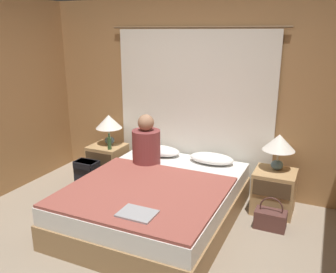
{
  "coord_description": "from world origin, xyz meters",
  "views": [
    {
      "loc": [
        1.64,
        -2.52,
        2.08
      ],
      "look_at": [
        0.0,
        1.04,
        0.92
      ],
      "focal_mm": 38.0,
      "sensor_mm": 36.0,
      "label": 1
    }
  ],
  "objects_px": {
    "lamp_left": "(109,123)",
    "laptop_on_bed": "(137,214)",
    "bed": "(156,202)",
    "person_left_in_bed": "(146,144)",
    "pillow_left": "(160,151)",
    "lamp_right": "(279,144)",
    "handbag_on_floor": "(270,219)",
    "nightstand_left": "(108,162)",
    "beer_bottle_on_left_stand": "(109,143)",
    "backpack_on_floor": "(87,174)",
    "nightstand_right": "(274,191)",
    "pillow_right": "(212,158)"
  },
  "relations": [
    {
      "from": "lamp_left",
      "to": "laptop_on_bed",
      "type": "height_order",
      "value": "lamp_left"
    },
    {
      "from": "bed",
      "to": "person_left_in_bed",
      "type": "distance_m",
      "value": 0.78
    },
    {
      "from": "lamp_left",
      "to": "pillow_left",
      "type": "relative_size",
      "value": 0.75
    },
    {
      "from": "lamp_right",
      "to": "handbag_on_floor",
      "type": "height_order",
      "value": "lamp_right"
    },
    {
      "from": "nightstand_left",
      "to": "handbag_on_floor",
      "type": "xyz_separation_m",
      "value": [
        2.38,
        -0.4,
        -0.15
      ]
    },
    {
      "from": "bed",
      "to": "lamp_right",
      "type": "height_order",
      "value": "lamp_right"
    },
    {
      "from": "lamp_left",
      "to": "pillow_left",
      "type": "bearing_deg",
      "value": -0.09
    },
    {
      "from": "pillow_left",
      "to": "laptop_on_bed",
      "type": "xyz_separation_m",
      "value": [
        0.55,
        -1.6,
        -0.02
      ]
    },
    {
      "from": "beer_bottle_on_left_stand",
      "to": "backpack_on_floor",
      "type": "height_order",
      "value": "beer_bottle_on_left_stand"
    },
    {
      "from": "nightstand_right",
      "to": "beer_bottle_on_left_stand",
      "type": "height_order",
      "value": "beer_bottle_on_left_stand"
    },
    {
      "from": "laptop_on_bed",
      "to": "backpack_on_floor",
      "type": "xyz_separation_m",
      "value": [
        -1.38,
        1.07,
        -0.27
      ]
    },
    {
      "from": "lamp_right",
      "to": "person_left_in_bed",
      "type": "relative_size",
      "value": 0.67
    },
    {
      "from": "lamp_left",
      "to": "pillow_right",
      "type": "height_order",
      "value": "lamp_left"
    },
    {
      "from": "nightstand_left",
      "to": "lamp_right",
      "type": "distance_m",
      "value": 2.41
    },
    {
      "from": "nightstand_left",
      "to": "pillow_left",
      "type": "height_order",
      "value": "pillow_left"
    },
    {
      "from": "lamp_left",
      "to": "nightstand_right",
      "type": "bearing_deg",
      "value": -1.82
    },
    {
      "from": "lamp_right",
      "to": "pillow_left",
      "type": "xyz_separation_m",
      "value": [
        -1.54,
        -0.0,
        -0.3
      ]
    },
    {
      "from": "nightstand_left",
      "to": "handbag_on_floor",
      "type": "distance_m",
      "value": 2.42
    },
    {
      "from": "nightstand_right",
      "to": "handbag_on_floor",
      "type": "relative_size",
      "value": 1.39
    },
    {
      "from": "pillow_left",
      "to": "person_left_in_bed",
      "type": "height_order",
      "value": "person_left_in_bed"
    },
    {
      "from": "bed",
      "to": "handbag_on_floor",
      "type": "height_order",
      "value": "bed"
    },
    {
      "from": "pillow_left",
      "to": "pillow_right",
      "type": "distance_m",
      "value": 0.73
    },
    {
      "from": "pillow_right",
      "to": "person_left_in_bed",
      "type": "relative_size",
      "value": 0.89
    },
    {
      "from": "beer_bottle_on_left_stand",
      "to": "pillow_left",
      "type": "bearing_deg",
      "value": 16.08
    },
    {
      "from": "lamp_left",
      "to": "beer_bottle_on_left_stand",
      "type": "height_order",
      "value": "lamp_left"
    },
    {
      "from": "bed",
      "to": "backpack_on_floor",
      "type": "relative_size",
      "value": 4.9
    },
    {
      "from": "pillow_left",
      "to": "laptop_on_bed",
      "type": "distance_m",
      "value": 1.7
    },
    {
      "from": "handbag_on_floor",
      "to": "pillow_left",
      "type": "bearing_deg",
      "value": 163.17
    },
    {
      "from": "bed",
      "to": "lamp_left",
      "type": "bearing_deg",
      "value": 144.18
    },
    {
      "from": "bed",
      "to": "lamp_right",
      "type": "relative_size",
      "value": 4.85
    },
    {
      "from": "bed",
      "to": "person_left_in_bed",
      "type": "height_order",
      "value": "person_left_in_bed"
    },
    {
      "from": "beer_bottle_on_left_stand",
      "to": "nightstand_left",
      "type": "bearing_deg",
      "value": 136.17
    },
    {
      "from": "bed",
      "to": "lamp_right",
      "type": "distance_m",
      "value": 1.56
    },
    {
      "from": "nightstand_left",
      "to": "backpack_on_floor",
      "type": "height_order",
      "value": "nightstand_left"
    },
    {
      "from": "nightstand_right",
      "to": "handbag_on_floor",
      "type": "bearing_deg",
      "value": -84.64
    },
    {
      "from": "pillow_left",
      "to": "laptop_on_bed",
      "type": "bearing_deg",
      "value": -70.93
    },
    {
      "from": "nightstand_right",
      "to": "beer_bottle_on_left_stand",
      "type": "distance_m",
      "value": 2.25
    },
    {
      "from": "nightstand_right",
      "to": "lamp_left",
      "type": "relative_size",
      "value": 1.18
    },
    {
      "from": "pillow_right",
      "to": "nightstand_left",
      "type": "bearing_deg",
      "value": -177.28
    },
    {
      "from": "handbag_on_floor",
      "to": "beer_bottle_on_left_stand",
      "type": "bearing_deg",
      "value": 172.88
    },
    {
      "from": "lamp_left",
      "to": "nightstand_left",
      "type": "bearing_deg",
      "value": -90.0
    },
    {
      "from": "lamp_left",
      "to": "backpack_on_floor",
      "type": "relative_size",
      "value": 1.01
    },
    {
      "from": "nightstand_right",
      "to": "backpack_on_floor",
      "type": "xyz_separation_m",
      "value": [
        -2.36,
        -0.46,
        -0.02
      ]
    },
    {
      "from": "pillow_left",
      "to": "nightstand_left",
      "type": "bearing_deg",
      "value": -174.81
    },
    {
      "from": "bed",
      "to": "nightstand_left",
      "type": "xyz_separation_m",
      "value": [
        -1.17,
        0.77,
        0.03
      ]
    },
    {
      "from": "handbag_on_floor",
      "to": "person_left_in_bed",
      "type": "bearing_deg",
      "value": 176.05
    },
    {
      "from": "nightstand_right",
      "to": "pillow_right",
      "type": "distance_m",
      "value": 0.85
    },
    {
      "from": "nightstand_left",
      "to": "pillow_left",
      "type": "bearing_deg",
      "value": 5.19
    },
    {
      "from": "pillow_left",
      "to": "handbag_on_floor",
      "type": "xyz_separation_m",
      "value": [
        1.58,
        -0.48,
        -0.41
      ]
    },
    {
      "from": "backpack_on_floor",
      "to": "handbag_on_floor",
      "type": "height_order",
      "value": "backpack_on_floor"
    }
  ]
}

